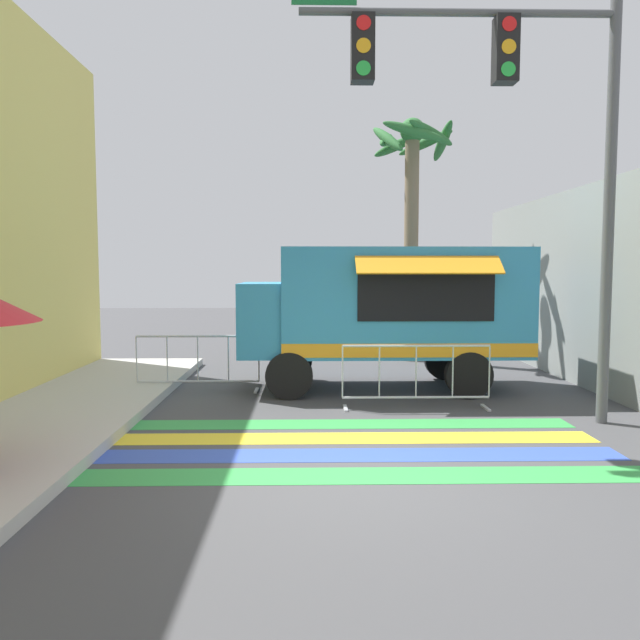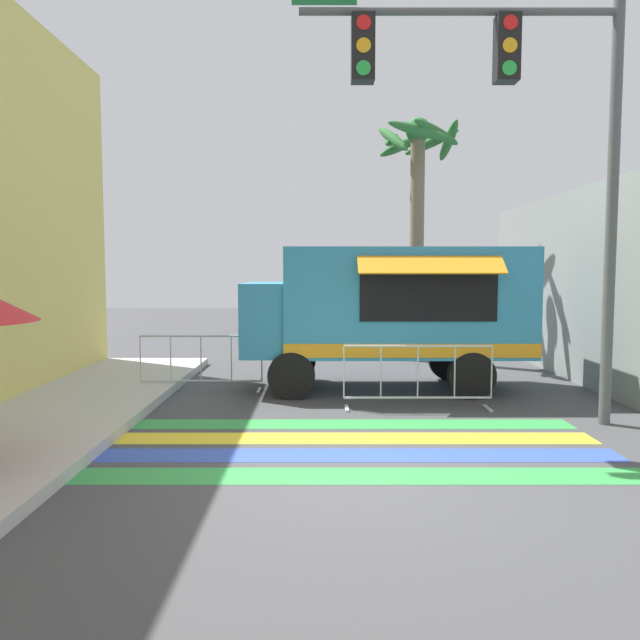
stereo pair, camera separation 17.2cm
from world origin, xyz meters
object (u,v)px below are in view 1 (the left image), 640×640
(palm_tree, at_px, (412,188))
(barricade_side, at_px, (198,363))
(barricade_front, at_px, (416,377))
(traffic_signal_pole, at_px, (509,111))
(food_truck, at_px, (380,306))

(palm_tree, bearing_deg, barricade_side, -139.54)
(barricade_front, xyz_separation_m, palm_tree, (0.79, 5.39, 3.68))
(traffic_signal_pole, height_order, palm_tree, traffic_signal_pole)
(food_truck, xyz_separation_m, barricade_front, (0.38, -1.74, -1.04))
(food_truck, height_order, traffic_signal_pole, traffic_signal_pole)
(palm_tree, bearing_deg, barricade_front, -98.33)
(traffic_signal_pole, relative_size, palm_tree, 1.05)
(barricade_side, bearing_deg, food_truck, 3.81)
(barricade_front, relative_size, palm_tree, 0.41)
(barricade_front, xyz_separation_m, barricade_side, (-3.76, 1.52, -0.00))
(barricade_front, bearing_deg, barricade_side, 158.04)
(traffic_signal_pole, height_order, barricade_front, traffic_signal_pole)
(traffic_signal_pole, xyz_separation_m, barricade_front, (-1.09, 0.97, -3.93))
(food_truck, bearing_deg, palm_tree, 72.19)
(food_truck, bearing_deg, traffic_signal_pole, -61.49)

